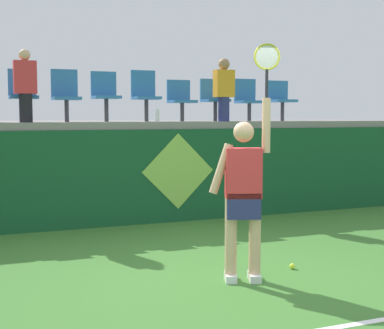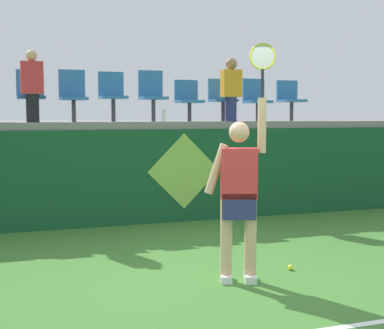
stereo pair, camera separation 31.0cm
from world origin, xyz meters
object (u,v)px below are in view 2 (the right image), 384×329
at_px(spectator_0, 32,85).
at_px(spectator_1, 231,88).
at_px(stadium_chair_3, 73,93).
at_px(stadium_chair_6, 188,98).
at_px(stadium_chair_8, 256,98).
at_px(tennis_ball, 290,267).
at_px(stadium_chair_9, 290,98).
at_px(stadium_chair_7, 222,97).
at_px(stadium_chair_4, 112,93).
at_px(stadium_chair_5, 152,93).
at_px(tennis_player, 239,192).
at_px(water_bottle, 164,116).
at_px(stadium_chair_2, 31,93).

height_order(spectator_0, spectator_1, spectator_0).
relative_size(stadium_chair_3, stadium_chair_6, 1.17).
xyz_separation_m(stadium_chair_8, spectator_0, (-4.07, -0.41, 0.15)).
bearing_deg(tennis_ball, spectator_0, 126.67).
distance_m(stadium_chair_8, spectator_1, 0.84).
relative_size(stadium_chair_6, stadium_chair_9, 0.96).
height_order(stadium_chair_7, spectator_0, spectator_0).
distance_m(tennis_ball, stadium_chair_6, 4.44).
xyz_separation_m(stadium_chair_4, stadium_chair_5, (0.71, 0.00, 0.01)).
xyz_separation_m(tennis_player, stadium_chair_5, (0.17, 4.14, 1.19)).
bearing_deg(stadium_chair_4, water_bottle, -37.31).
xyz_separation_m(tennis_player, stadium_chair_8, (2.18, 4.13, 1.13)).
distance_m(tennis_ball, water_bottle, 3.83).
relative_size(stadium_chair_7, stadium_chair_8, 0.98).
relative_size(tennis_ball, stadium_chair_3, 0.08).
bearing_deg(tennis_player, stadium_chair_2, 114.48).
relative_size(stadium_chair_3, stadium_chair_7, 1.12).
distance_m(tennis_player, stadium_chair_2, 4.69).
xyz_separation_m(tennis_player, stadium_chair_2, (-1.88, 4.13, 1.18)).
bearing_deg(tennis_ball, water_bottle, 98.97).
bearing_deg(water_bottle, spectator_1, 5.78).
relative_size(water_bottle, stadium_chair_3, 0.24).
height_order(stadium_chair_3, stadium_chair_7, stadium_chair_3).
distance_m(water_bottle, stadium_chair_4, 1.01).
bearing_deg(stadium_chair_5, tennis_player, -92.38).
distance_m(stadium_chair_3, stadium_chair_7, 2.69).
bearing_deg(stadium_chair_8, spectator_0, -174.18).
bearing_deg(tennis_ball, stadium_chair_8, 69.88).
bearing_deg(stadium_chair_6, stadium_chair_9, -0.01).
relative_size(stadium_chair_4, spectator_0, 0.76).
height_order(tennis_ball, stadium_chair_9, stadium_chair_9).
relative_size(tennis_ball, water_bottle, 0.32).
bearing_deg(stadium_chair_5, spectator_0, -168.47).
relative_size(stadium_chair_5, spectator_1, 0.81).
bearing_deg(water_bottle, stadium_chair_2, 164.75).
bearing_deg(stadium_chair_8, stadium_chair_9, -0.43).
xyz_separation_m(stadium_chair_7, spectator_1, (0.00, -0.43, 0.14)).
relative_size(stadium_chair_2, stadium_chair_4, 1.00).
xyz_separation_m(stadium_chair_3, spectator_0, (-0.68, -0.42, 0.10)).
distance_m(stadium_chair_3, stadium_chair_4, 0.67).
distance_m(stadium_chair_5, spectator_0, 2.10).
distance_m(stadium_chair_7, spectator_1, 0.46).
bearing_deg(stadium_chair_8, stadium_chair_5, 179.87).
bearing_deg(spectator_1, stadium_chair_3, 170.63).
distance_m(stadium_chair_7, spectator_0, 3.40).
height_order(tennis_ball, stadium_chair_3, stadium_chair_3).
height_order(water_bottle, stadium_chair_2, stadium_chair_2).
xyz_separation_m(water_bottle, stadium_chair_7, (1.28, 0.56, 0.33)).
height_order(water_bottle, stadium_chair_5, stadium_chair_5).
distance_m(tennis_ball, stadium_chair_5, 4.52).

